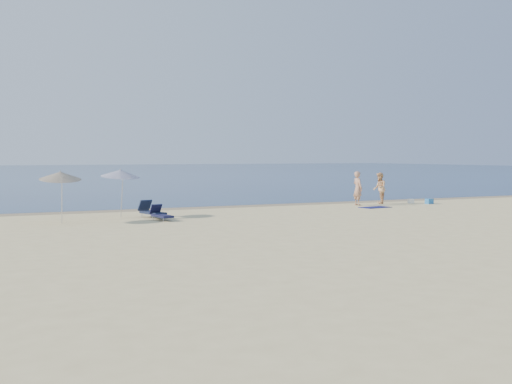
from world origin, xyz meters
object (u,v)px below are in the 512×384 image
person_right (380,188)px  blue_cooler (429,201)px  umbrella_near (120,173)px  person_left (358,188)px

person_right → blue_cooler: (2.60, -1.35, -0.77)m
person_right → umbrella_near: (-15.87, -1.78, 1.11)m
person_left → umbrella_near: bearing=96.0°
person_left → person_right: 1.91m
person_left → blue_cooler: (4.46, -0.90, -0.82)m
person_left → person_right: size_ratio=1.06×
person_left → umbrella_near: size_ratio=0.83×
person_right → blue_cooler: bearing=91.8°
person_left → person_right: bearing=-75.7°
umbrella_near → blue_cooler: bearing=-16.5°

